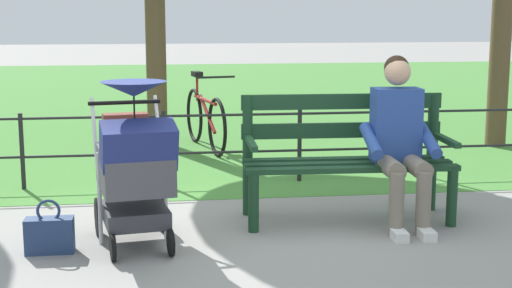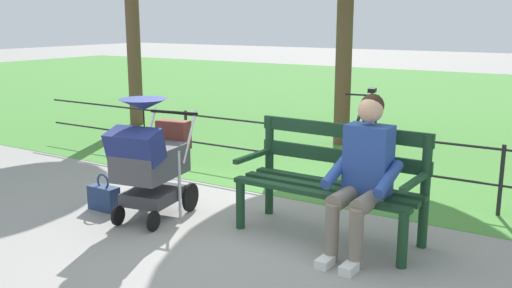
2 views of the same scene
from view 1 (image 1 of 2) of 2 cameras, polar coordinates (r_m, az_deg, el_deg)
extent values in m
plane|color=gray|center=(5.80, -0.34, -6.11)|extent=(60.00, 60.00, 0.00)
cube|color=#478438|center=(14.43, -4.73, 3.69)|extent=(40.00, 16.00, 0.01)
cube|color=#193D23|center=(6.00, 6.61, -1.19)|extent=(1.60, 0.15, 0.04)
cube|color=#193D23|center=(5.83, 6.98, -1.54)|extent=(1.60, 0.15, 0.04)
cube|color=#193D23|center=(5.65, 7.38, -1.91)|extent=(1.60, 0.15, 0.04)
cube|color=#193D23|center=(6.06, 6.45, 1.03)|extent=(1.60, 0.09, 0.12)
cube|color=#193D23|center=(6.02, 6.49, 3.19)|extent=(1.60, 0.09, 0.12)
cylinder|color=#193D23|center=(5.90, 14.51, -3.89)|extent=(0.08, 0.08, 0.45)
cylinder|color=#193D23|center=(6.29, 13.11, -0.63)|extent=(0.08, 0.08, 0.95)
cube|color=#193D23|center=(6.00, 14.02, 0.32)|extent=(0.07, 0.56, 0.04)
cylinder|color=#193D23|center=(5.57, -0.19, -4.39)|extent=(0.08, 0.08, 0.45)
cylinder|color=#193D23|center=(5.98, -0.63, -0.92)|extent=(0.08, 0.08, 0.95)
cube|color=#193D23|center=(5.68, -0.39, 0.08)|extent=(0.07, 0.56, 0.04)
cylinder|color=slate|center=(5.75, 11.94, -1.65)|extent=(0.15, 0.40, 0.14)
cylinder|color=slate|center=(5.69, 10.02, -1.70)|extent=(0.15, 0.40, 0.14)
cylinder|color=slate|center=(5.61, 12.46, -4.41)|extent=(0.11, 0.11, 0.47)
cylinder|color=slate|center=(5.55, 10.50, -4.50)|extent=(0.11, 0.11, 0.47)
cube|color=silver|center=(5.59, 12.64, -6.60)|extent=(0.11, 0.22, 0.07)
cube|color=silver|center=(5.53, 10.66, -6.71)|extent=(0.11, 0.22, 0.07)
cube|color=#284793|center=(5.87, 10.46, 1.44)|extent=(0.37, 0.23, 0.56)
cylinder|color=#284793|center=(5.84, 12.83, 0.31)|extent=(0.10, 0.43, 0.23)
cylinder|color=#284793|center=(5.72, 8.65, 0.24)|extent=(0.10, 0.43, 0.23)
sphere|color=tan|center=(5.83, 10.59, 5.33)|extent=(0.20, 0.20, 0.20)
sphere|color=black|center=(5.85, 10.52, 5.64)|extent=(0.19, 0.19, 0.19)
cylinder|color=black|center=(5.67, -7.14, -5.09)|extent=(0.07, 0.28, 0.28)
cylinder|color=black|center=(5.62, -11.79, -5.38)|extent=(0.07, 0.28, 0.28)
cylinder|color=black|center=(5.11, -6.42, -7.38)|extent=(0.06, 0.18, 0.18)
cylinder|color=black|center=(5.06, -10.69, -7.67)|extent=(0.06, 0.18, 0.18)
cube|color=#38383D|center=(5.33, -9.06, -5.24)|extent=(0.50, 0.58, 0.12)
cylinder|color=silver|center=(5.43, -6.82, -3.75)|extent=(0.03, 0.03, 0.65)
cylinder|color=silver|center=(5.38, -11.67, -4.04)|extent=(0.03, 0.03, 0.65)
cube|color=#47474C|center=(5.23, -9.13, -1.81)|extent=(0.56, 0.75, 0.28)
cube|color=navy|center=(4.96, -8.81, -0.11)|extent=(0.52, 0.38, 0.33)
cylinder|color=black|center=(5.60, -9.85, 3.10)|extent=(0.52, 0.11, 0.03)
cylinder|color=silver|center=(5.56, -7.31, 1.03)|extent=(0.07, 0.30, 0.49)
cylinder|color=silver|center=(5.51, -12.04, 0.80)|extent=(0.07, 0.30, 0.49)
cone|color=navy|center=(5.07, -9.18, 4.10)|extent=(0.51, 0.51, 0.10)
cylinder|color=black|center=(5.09, -9.12, 2.08)|extent=(0.01, 0.01, 0.30)
cube|color=brown|center=(5.61, -9.76, 0.84)|extent=(0.34, 0.21, 0.28)
cube|color=navy|center=(5.32, -15.25, -6.64)|extent=(0.32, 0.14, 0.24)
torus|color=navy|center=(5.27, -15.33, -4.87)|extent=(0.16, 0.02, 0.16)
cylinder|color=black|center=(7.51, 12.86, 0.15)|extent=(0.04, 0.04, 0.70)
cylinder|color=black|center=(7.17, 3.29, -0.08)|extent=(0.04, 0.04, 0.70)
cylinder|color=black|center=(7.05, -6.92, -0.32)|extent=(0.04, 0.04, 0.70)
cylinder|color=black|center=(7.15, -17.16, -0.56)|extent=(0.04, 0.04, 0.70)
cylinder|color=black|center=(7.03, -1.78, 2.20)|extent=(8.90, 0.02, 0.02)
cylinder|color=black|center=(7.09, -1.77, -0.60)|extent=(8.90, 0.02, 0.02)
cylinder|color=brown|center=(9.13, -7.58, 8.88)|extent=(0.24, 0.24, 2.86)
cylinder|color=brown|center=(9.38, 18.04, 9.83)|extent=(0.24, 0.24, 3.30)
torus|color=black|center=(8.36, -2.94, 1.25)|extent=(0.17, 0.65, 0.66)
torus|color=black|center=(9.32, -4.65, 2.15)|extent=(0.17, 0.65, 0.66)
cylinder|color=maroon|center=(8.80, -3.86, 3.33)|extent=(0.22, 0.89, 0.04)
cylinder|color=maroon|center=(8.73, -3.67, 2.28)|extent=(0.16, 0.62, 0.38)
cylinder|color=maroon|center=(9.13, -4.44, 4.20)|extent=(0.03, 0.03, 0.30)
cube|color=black|center=(9.11, -4.46, 5.27)|extent=(0.14, 0.22, 0.06)
cylinder|color=black|center=(8.34, -3.07, 5.04)|extent=(0.44, 0.11, 0.02)
camera|label=2|loc=(3.63, 62.28, 8.32)|focal=39.86mm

